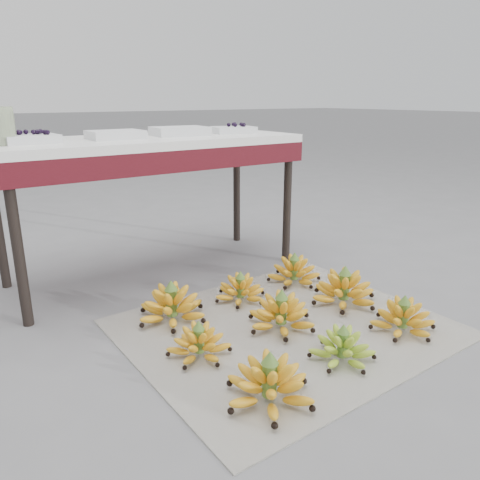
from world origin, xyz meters
TOP-DOWN VIEW (x-y plane):
  - ground at (0.00, 0.00)m, footprint 60.00×60.00m
  - newspaper_mat at (0.08, -0.00)m, footprint 1.26×1.06m
  - bunch_front_left at (-0.28, -0.35)m, footprint 0.31×0.31m
  - bunch_front_center at (0.08, -0.31)m, footprint 0.26×0.26m
  - bunch_front_right at (0.45, -0.30)m, footprint 0.27×0.27m
  - bunch_mid_left at (-0.33, 0.01)m, footprint 0.27×0.27m
  - bunch_mid_center at (0.06, 0.01)m, footprint 0.35×0.35m
  - bunch_mid_right at (0.45, 0.03)m, footprint 0.39×0.39m
  - bunch_back_left at (-0.27, 0.33)m, footprint 0.36×0.36m
  - bunch_back_center at (0.08, 0.33)m, footprint 0.28×0.28m
  - bunch_back_right at (0.43, 0.35)m, footprint 0.29×0.29m
  - vendor_table at (-0.08, 0.90)m, footprint 1.51×0.60m
  - tray_far_left at (-0.64, 0.89)m, footprint 0.23×0.18m
  - tray_left at (-0.26, 0.88)m, footprint 0.25×0.18m
  - tray_right at (0.10, 0.90)m, footprint 0.29×0.22m
  - tray_far_right at (0.41, 0.87)m, footprint 0.25×0.20m

SIDE VIEW (x-z plane):
  - ground at x=0.00m, z-range 0.00..0.00m
  - newspaper_mat at x=0.08m, z-range 0.00..0.01m
  - bunch_mid_left at x=-0.33m, z-range -0.02..0.13m
  - bunch_front_center at x=0.08m, z-range -0.02..0.13m
  - bunch_back_center at x=0.08m, z-range -0.02..0.13m
  - bunch_front_right at x=0.45m, z-range -0.02..0.14m
  - bunch_back_right at x=0.43m, z-range -0.02..0.14m
  - bunch_mid_center at x=0.06m, z-range -0.02..0.15m
  - bunch_front_left at x=-0.28m, z-range -0.02..0.15m
  - bunch_back_left at x=-0.27m, z-range -0.02..0.16m
  - bunch_mid_right at x=0.45m, z-range -0.02..0.16m
  - vendor_table at x=-0.08m, z-range 0.28..1.00m
  - tray_far_right at x=0.41m, z-range 0.72..0.77m
  - tray_left at x=-0.26m, z-range 0.73..0.77m
  - tray_far_left at x=-0.64m, z-range 0.72..0.77m
  - tray_right at x=0.10m, z-range 0.73..0.77m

